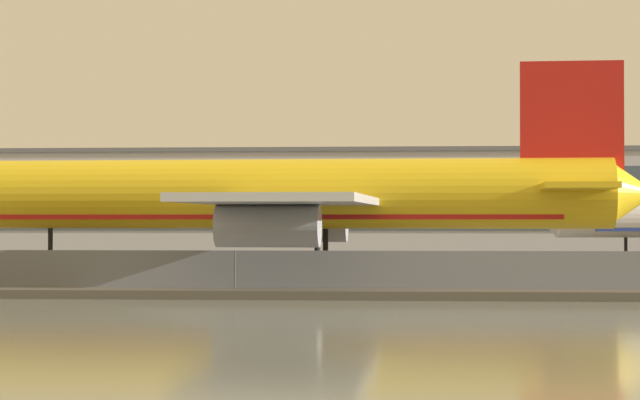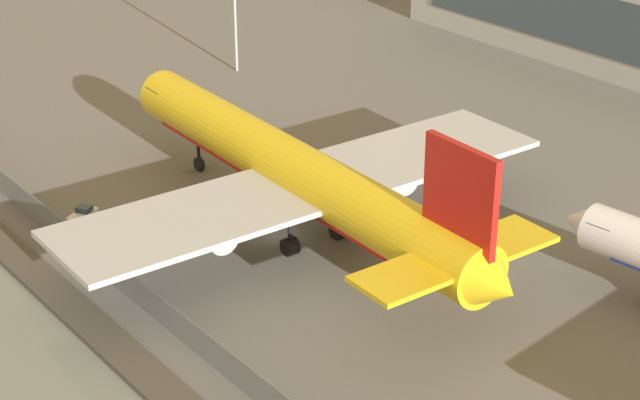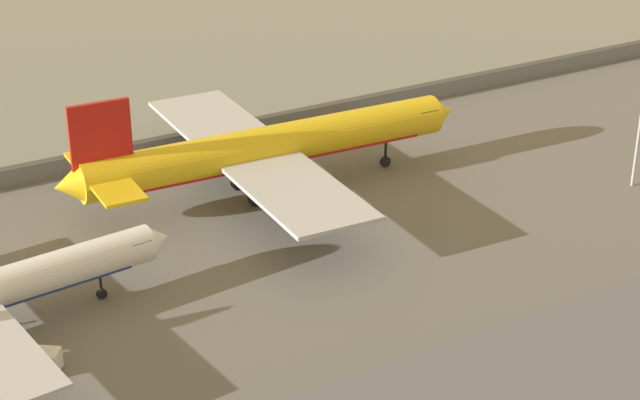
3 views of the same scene
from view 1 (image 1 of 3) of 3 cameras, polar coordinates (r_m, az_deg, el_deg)
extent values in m
plane|color=#66635E|center=(89.45, -2.43, -3.69)|extent=(500.00, 500.00, 0.00)
cube|color=#474238|center=(69.15, -4.43, -4.30)|extent=(320.00, 3.00, 0.50)
cube|color=slate|center=(73.55, -3.90, -3.30)|extent=(280.00, 0.08, 2.53)
cylinder|color=slate|center=(73.55, -3.90, -3.30)|extent=(0.10, 0.10, 2.53)
cylinder|color=yellow|center=(90.86, -2.05, 0.28)|extent=(48.52, 6.87, 5.08)
cone|color=yellow|center=(90.69, 14.15, 0.31)|extent=(3.47, 4.69, 4.57)
cube|color=red|center=(90.84, -2.05, -0.60)|extent=(41.23, 5.59, 0.91)
cube|color=#B7BABF|center=(79.02, -1.56, 0.00)|extent=(11.49, 23.59, 0.51)
cube|color=#B7BABF|center=(102.05, 0.25, -0.21)|extent=(11.49, 23.59, 0.51)
cylinder|color=#B7BABF|center=(81.06, -2.39, -1.19)|extent=(6.87, 3.04, 2.79)
cylinder|color=#B7BABF|center=(100.37, -0.68, -1.14)|extent=(6.87, 3.04, 2.79)
cube|color=red|center=(90.46, 11.43, 3.52)|extent=(7.27, 0.88, 8.63)
cube|color=yellow|center=(85.98, 11.69, 0.62)|extent=(5.15, 8.69, 0.41)
cube|color=yellow|center=(94.46, 11.22, 0.48)|extent=(5.15, 8.69, 0.41)
cylinder|color=black|center=(94.85, -12.23, -2.18)|extent=(0.36, 0.36, 2.97)
cylinder|color=black|center=(94.90, -12.23, -3.08)|extent=(1.44, 0.61, 1.42)
cylinder|color=black|center=(87.78, -0.12, -2.31)|extent=(0.41, 0.41, 2.97)
cylinder|color=black|center=(87.83, -0.12, -3.28)|extent=(1.68, 1.20, 1.64)
cylinder|color=black|center=(93.08, 0.25, -2.23)|extent=(0.41, 0.41, 2.97)
cylinder|color=black|center=(93.12, 0.25, -3.14)|extent=(1.68, 1.20, 1.64)
cone|color=white|center=(104.91, 10.16, -0.62)|extent=(2.97, 4.01, 3.75)
cube|color=#232D3D|center=(105.51, 11.56, -0.35)|extent=(2.53, 3.58, 1.18)
cylinder|color=black|center=(106.62, 13.81, -2.30)|extent=(0.28, 0.28, 2.31)
cylinder|color=black|center=(106.66, 13.81, -2.92)|extent=(1.15, 0.55, 1.11)
cube|color=white|center=(79.19, -12.50, -3.49)|extent=(3.03, 3.57, 1.11)
cube|color=#283847|center=(79.54, -12.57, -2.90)|extent=(1.68, 1.62, 0.50)
cylinder|color=black|center=(80.00, -13.15, -3.74)|extent=(0.55, 0.71, 0.70)
cylinder|color=black|center=(80.34, -12.21, -3.73)|extent=(0.55, 0.71, 0.70)
cylinder|color=black|center=(78.08, -12.81, -3.81)|extent=(0.55, 0.71, 0.70)
cylinder|color=black|center=(78.42, -11.84, -3.81)|extent=(0.55, 0.71, 0.70)
cube|color=#B2B2B7|center=(155.90, 4.83, -0.22)|extent=(113.52, 19.47, 12.42)
cube|color=#3D4C5B|center=(146.09, 4.87, 0.07)|extent=(104.44, 0.16, 7.45)
cube|color=#5B5E63|center=(156.11, 4.83, 2.16)|extent=(114.12, 20.07, 0.50)
camera|label=2|loc=(81.58, 60.77, 28.96)|focal=60.00mm
camera|label=3|loc=(212.02, 17.16, 13.55)|focal=60.00mm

